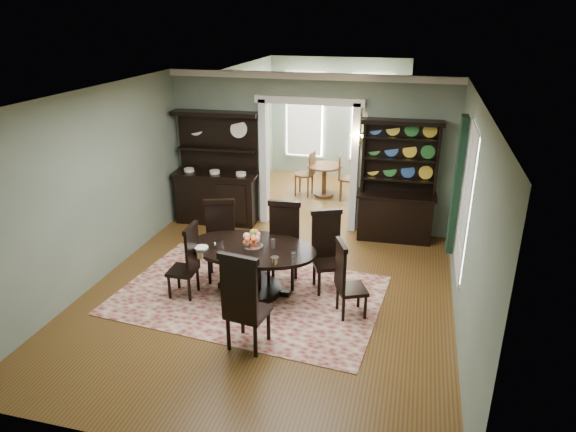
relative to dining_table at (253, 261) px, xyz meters
name	(u,v)px	position (x,y,z in m)	size (l,w,h in m)	color
room	(264,200)	(0.23, -0.09, 1.04)	(5.51, 6.01, 3.01)	brown
parlor	(331,125)	(0.23, 5.40, 0.98)	(3.51, 3.50, 3.01)	brown
doorway_trim	(309,147)	(0.23, 2.86, 1.08)	(2.08, 0.25, 2.57)	silver
right_window	(461,193)	(2.92, 0.79, 1.06)	(0.15, 1.47, 2.12)	white
wall_sconce	(358,137)	(1.18, 2.71, 1.35)	(0.27, 0.21, 0.21)	gold
rug	(249,295)	(-0.04, -0.11, -0.53)	(3.92, 2.55, 0.01)	maroon
dining_table	(253,261)	(0.00, 0.00, 0.00)	(2.02, 1.92, 0.77)	black
centerpiece	(252,244)	(0.02, -0.06, 0.31)	(1.60, 1.03, 0.26)	white
chair_far_left	(221,237)	(-0.67, 0.40, 0.14)	(0.60, 0.58, 1.29)	black
chair_far_mid	(284,241)	(0.36, 0.46, 0.17)	(0.54, 0.51, 1.34)	black
chair_far_right	(327,248)	(1.05, 0.46, 0.13)	(0.61, 0.59, 1.26)	black
chair_end_left	(188,260)	(-0.90, -0.34, 0.08)	(0.42, 0.45, 1.17)	black
chair_end_right	(346,278)	(1.45, -0.29, 0.07)	(0.54, 0.55, 1.15)	black
chair_near	(243,300)	(0.34, -1.40, 0.19)	(0.58, 0.56, 1.38)	black
sideboard	(217,185)	(-1.60, 2.60, 0.25)	(1.74, 0.71, 2.24)	black
welsh_dresser	(396,197)	(1.96, 2.62, 0.28)	(1.47, 0.59, 2.26)	black
parlor_table	(324,176)	(0.22, 4.64, -0.05)	(0.81, 0.81, 0.75)	#573719
parlor_chair_left	(307,172)	(-0.18, 4.61, 0.02)	(0.46, 0.44, 1.05)	#573719
parlor_chair_right	(345,176)	(0.72, 4.53, 0.03)	(0.45, 0.44, 1.05)	#573719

